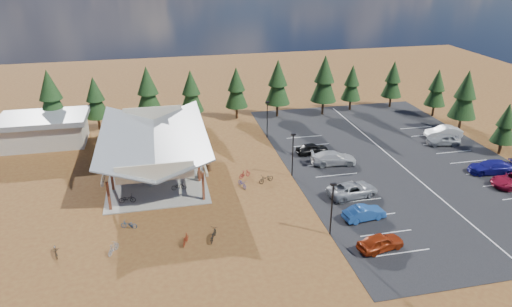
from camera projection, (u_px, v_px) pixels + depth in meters
name	position (u px, v px, depth m)	size (l,w,h in m)	color
ground	(253.00, 188.00, 49.04)	(140.00, 140.00, 0.00)	brown
asphalt_lot	(396.00, 161.00, 55.34)	(27.00, 44.00, 0.04)	black
concrete_pad	(157.00, 169.00, 53.32)	(10.60, 18.60, 0.10)	gray
bike_pavilion	(154.00, 139.00, 51.79)	(11.65, 19.40, 4.97)	#592719
outbuilding	(45.00, 130.00, 59.60)	(11.00, 7.00, 3.90)	#ADA593
lamp_post_0	(332.00, 205.00, 39.89)	(0.50, 0.25, 5.14)	black
lamp_post_1	(293.00, 152.00, 50.61)	(0.50, 0.25, 5.14)	black
lamp_post_2	(267.00, 117.00, 61.33)	(0.50, 0.25, 5.14)	black
trash_bin_0	(200.00, 175.00, 50.95)	(0.60, 0.60, 0.90)	#51341D
trash_bin_1	(209.00, 167.00, 52.85)	(0.60, 0.60, 0.90)	#51341D
pine_0	(51.00, 96.00, 61.28)	(3.95, 3.95, 9.19)	#382314
pine_1	(95.00, 98.00, 63.52)	(3.30, 3.30, 7.70)	#382314
pine_2	(148.00, 91.00, 64.08)	(3.84, 3.84, 8.94)	#382314
pine_3	(191.00, 91.00, 65.75)	(3.45, 3.45, 8.03)	#382314
pine_4	(236.00, 88.00, 67.76)	(3.41, 3.41, 7.94)	#382314
pine_5	(278.00, 82.00, 68.38)	(3.80, 3.80, 8.86)	#382314
pine_6	(324.00, 79.00, 69.18)	(3.99, 3.99, 9.30)	#382314
pine_7	(352.00, 83.00, 71.76)	(3.13, 3.13, 7.30)	#382314
pine_8	(393.00, 79.00, 73.01)	(3.26, 3.26, 7.60)	#382314
pine_11	(506.00, 124.00, 55.89)	(2.84, 2.84, 6.62)	#382314
pine_12	(465.00, 95.00, 62.56)	(3.79, 3.79, 8.82)	#382314
pine_13	(437.00, 88.00, 69.00)	(3.16, 3.16, 7.37)	#382314
bike_0	(127.00, 199.00, 45.87)	(0.58, 1.67, 0.88)	black
bike_1	(145.00, 183.00, 49.05)	(0.45, 1.58, 0.95)	gray
bike_2	(133.00, 165.00, 52.97)	(0.66, 1.90, 1.00)	navy
bike_3	(146.00, 150.00, 57.07)	(0.48, 1.70, 1.02)	#9C100C
bike_4	(179.00, 186.00, 48.41)	(0.55, 1.57, 0.83)	black
bike_5	(178.00, 168.00, 52.45)	(0.45, 1.60, 0.96)	#979A9F
bike_6	(184.00, 156.00, 55.61)	(0.54, 1.54, 0.81)	navy
bike_7	(174.00, 147.00, 57.92)	(0.49, 1.74, 1.05)	maroon
bike_8	(56.00, 251.00, 38.06)	(0.60, 1.73, 0.91)	black
bike_9	(113.00, 248.00, 38.33)	(0.45, 1.59, 0.95)	gray
bike_10	(129.00, 224.00, 41.81)	(0.53, 1.52, 0.80)	navy
bike_11	(186.00, 239.00, 39.56)	(0.43, 1.53, 0.92)	maroon
bike_12	(213.00, 235.00, 40.13)	(0.66, 1.89, 0.99)	black
bike_14	(242.00, 183.00, 49.14)	(0.59, 1.68, 0.88)	navy
bike_15	(245.00, 174.00, 51.24)	(0.44, 1.57, 0.94)	maroon
bike_16	(266.00, 179.00, 50.09)	(0.66, 1.88, 0.99)	black
car_0	(380.00, 242.00, 38.68)	(1.66, 4.13, 1.41)	maroon
car_1	(364.00, 213.00, 43.05)	(1.44, 4.14, 1.36)	#204D97
car_2	(353.00, 190.00, 47.14)	(2.46, 5.34, 1.48)	#96989C
car_3	(333.00, 158.00, 54.30)	(2.19, 5.40, 1.57)	#B9B9B9
car_4	(312.00, 149.00, 57.12)	(1.63, 4.06, 1.38)	black
car_7	(492.00, 167.00, 52.08)	(2.10, 5.16, 1.50)	navy
car_8	(443.00, 140.00, 59.75)	(1.73, 4.31, 1.47)	gray
car_9	(443.00, 132.00, 62.08)	(1.69, 4.84, 1.59)	silver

